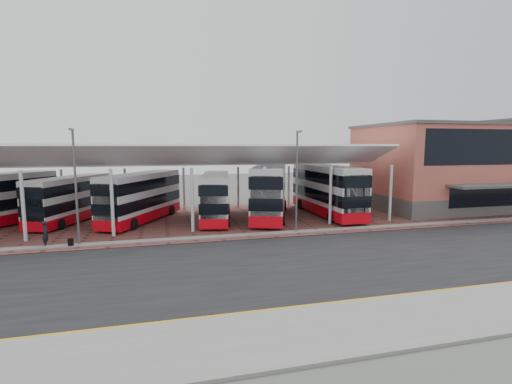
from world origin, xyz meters
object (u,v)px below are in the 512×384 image
(bus_3, at_px, (216,197))
(bus_4, at_px, (270,192))
(bus_1, at_px, (71,199))
(terminal, at_px, (448,166))
(bus_2, at_px, (141,197))
(pedestrian, at_px, (46,234))
(bus_5, at_px, (327,190))

(bus_3, distance_m, bus_4, 5.24)
(bus_1, bearing_deg, terminal, 20.05)
(bus_4, bearing_deg, bus_3, -162.44)
(bus_2, xyz_separation_m, pedestrian, (-5.97, -7.45, -1.30))
(terminal, relative_size, bus_4, 1.49)
(bus_4, bearing_deg, bus_5, 18.83)
(bus_1, relative_size, bus_2, 0.95)
(pedestrian, bearing_deg, bus_5, -83.80)
(bus_2, bearing_deg, bus_1, -164.17)
(bus_4, xyz_separation_m, pedestrian, (-17.87, -6.38, -1.58))
(terminal, height_order, bus_2, terminal)
(bus_5, distance_m, pedestrian, 24.63)
(bus_2, xyz_separation_m, bus_5, (17.80, -1.16, 0.25))
(bus_1, bearing_deg, bus_3, 12.35)
(bus_4, distance_m, bus_5, 5.90)
(bus_4, distance_m, pedestrian, 19.04)
(bus_4, height_order, pedestrian, bus_4)
(bus_1, relative_size, bus_5, 0.85)
(bus_1, xyz_separation_m, bus_2, (6.17, -1.33, 0.15))
(terminal, bearing_deg, bus_2, 179.98)
(bus_1, xyz_separation_m, bus_5, (23.97, -2.50, 0.40))
(bus_1, height_order, bus_5, bus_5)
(bus_3, distance_m, pedestrian, 14.31)
(terminal, height_order, bus_4, terminal)
(bus_2, height_order, bus_5, bus_5)
(bus_2, distance_m, bus_4, 11.95)
(bus_3, bearing_deg, bus_5, 8.64)
(bus_1, height_order, bus_2, bus_2)
(terminal, height_order, bus_5, terminal)
(bus_3, bearing_deg, terminal, 12.06)
(bus_1, relative_size, bus_4, 0.82)
(bus_3, relative_size, pedestrian, 5.90)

